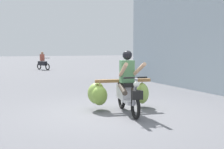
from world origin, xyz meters
name	(u,v)px	position (x,y,z in m)	size (l,w,h in m)	color
ground_plane	(113,113)	(0.00, 0.00, 0.00)	(120.00, 120.00, 0.00)	slate
motorbike_main_loaded	(119,91)	(0.28, 0.23, 0.53)	(1.88, 1.87, 1.58)	black
motorbike_distant_ahead_left	(43,62)	(1.06, 15.99, 0.57)	(0.83, 1.50, 1.40)	black
produce_crate	(126,78)	(3.46, 6.25, 0.18)	(0.56, 0.40, 0.36)	teal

